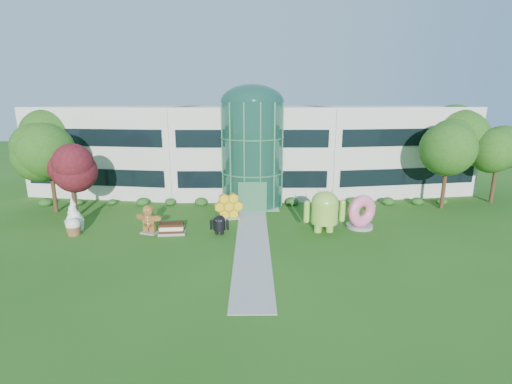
{
  "coord_description": "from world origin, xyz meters",
  "views": [
    {
      "loc": [
        0.04,
        -23.72,
        9.98
      ],
      "look_at": [
        0.3,
        6.0,
        2.6
      ],
      "focal_mm": 26.0,
      "sensor_mm": 36.0,
      "label": 1
    }
  ],
  "objects_px": {
    "android_black": "(219,223)",
    "gingerbread": "(149,219)",
    "donut": "(361,211)",
    "android_green": "(325,208)"
  },
  "relations": [
    {
      "from": "android_black",
      "to": "gingerbread",
      "type": "xyz_separation_m",
      "value": [
        -5.42,
        0.28,
        0.27
      ]
    },
    {
      "from": "donut",
      "to": "gingerbread",
      "type": "bearing_deg",
      "value": 157.95
    },
    {
      "from": "android_black",
      "to": "gingerbread",
      "type": "bearing_deg",
      "value": 178.35
    },
    {
      "from": "android_green",
      "to": "android_black",
      "type": "bearing_deg",
      "value": 178.61
    },
    {
      "from": "donut",
      "to": "gingerbread",
      "type": "distance_m",
      "value": 16.62
    },
    {
      "from": "android_black",
      "to": "gingerbread",
      "type": "relative_size",
      "value": 0.71
    },
    {
      "from": "gingerbread",
      "to": "android_black",
      "type": "bearing_deg",
      "value": 15.94
    },
    {
      "from": "android_green",
      "to": "gingerbread",
      "type": "xyz_separation_m",
      "value": [
        -13.5,
        -0.16,
        -0.78
      ]
    },
    {
      "from": "gingerbread",
      "to": "android_green",
      "type": "bearing_deg",
      "value": 19.54
    },
    {
      "from": "android_black",
      "to": "donut",
      "type": "relative_size",
      "value": 0.63
    }
  ]
}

